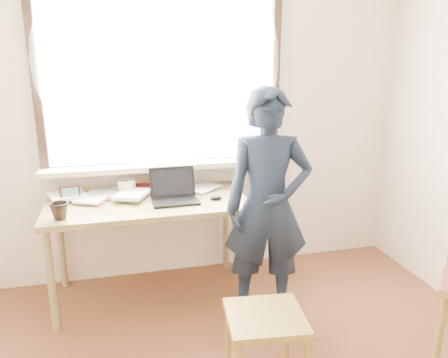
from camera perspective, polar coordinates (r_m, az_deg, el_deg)
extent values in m
cube|color=beige|center=(3.42, -4.52, 8.36)|extent=(3.50, 0.02, 2.60)
cube|color=white|center=(3.36, -8.05, 13.25)|extent=(1.70, 0.01, 1.30)
cube|color=black|center=(3.44, -7.59, 1.86)|extent=(1.82, 0.06, 0.06)
cube|color=black|center=(3.36, -23.45, 12.14)|extent=(0.06, 0.06, 1.30)
cube|color=black|center=(3.55, 6.65, 13.43)|extent=(0.06, 0.06, 1.30)
cube|color=beige|center=(3.37, -7.45, 1.74)|extent=(1.85, 0.20, 0.04)
cube|color=white|center=(3.28, -7.97, 14.95)|extent=(1.95, 0.02, 1.65)
cube|color=olive|center=(3.15, -9.89, -3.14)|extent=(1.40, 0.70, 0.04)
cylinder|color=olive|center=(3.05, -21.63, -12.43)|extent=(0.05, 0.05, 0.71)
cylinder|color=olive|center=(3.59, -20.50, -7.97)|extent=(0.05, 0.05, 0.71)
cylinder|color=olive|center=(3.13, 3.05, -10.48)|extent=(0.05, 0.05, 0.71)
cylinder|color=olive|center=(3.66, 0.27, -6.45)|extent=(0.05, 0.05, 0.71)
cube|color=black|center=(3.08, -6.40, -2.86)|extent=(0.33, 0.23, 0.02)
cube|color=black|center=(3.16, -6.77, -0.41)|extent=(0.32, 0.07, 0.21)
cube|color=black|center=(3.16, -6.77, -0.41)|extent=(0.29, 0.05, 0.18)
cube|color=black|center=(3.07, -6.38, -2.87)|extent=(0.29, 0.14, 0.00)
imported|color=white|center=(3.32, -12.59, -0.96)|extent=(0.19, 0.19, 0.11)
imported|color=black|center=(2.92, -20.69, -3.93)|extent=(0.15, 0.15, 0.11)
ellipsoid|color=black|center=(3.11, -1.07, -2.43)|extent=(0.09, 0.06, 0.03)
cube|color=white|center=(3.31, -16.17, -2.14)|extent=(0.26, 0.24, 0.01)
cube|color=#AA1F20|center=(3.34, -17.87, -2.06)|extent=(0.26, 0.28, 0.01)
cube|color=white|center=(3.43, -21.16, -1.82)|extent=(0.28, 0.34, 0.01)
cube|color=white|center=(3.22, -19.09, -2.72)|extent=(0.22, 0.31, 0.01)
cube|color=#2D3195|center=(3.32, -17.99, -1.97)|extent=(0.34, 0.30, 0.01)
cube|color=white|center=(3.36, -10.91, -1.16)|extent=(0.27, 0.30, 0.01)
cube|color=gold|center=(3.29, -13.71, -1.50)|extent=(0.35, 0.32, 0.02)
imported|color=white|center=(3.32, -15.75, -1.93)|extent=(0.26, 0.30, 0.02)
imported|color=white|center=(3.41, -4.01, -0.95)|extent=(0.31, 0.31, 0.02)
cube|color=black|center=(3.23, -19.44, -1.93)|extent=(0.14, 0.04, 0.11)
cube|color=#36632C|center=(3.23, -19.44, -1.93)|extent=(0.11, 0.02, 0.08)
cube|color=olive|center=(2.44, 5.44, -17.59)|extent=(0.45, 0.43, 0.04)
cylinder|color=olive|center=(2.67, 0.53, -19.73)|extent=(0.03, 0.03, 0.38)
cylinder|color=olive|center=(2.73, 8.31, -18.96)|extent=(0.03, 0.03, 0.38)
cylinder|color=olive|center=(2.92, 26.36, -17.36)|extent=(0.04, 0.04, 0.45)
imported|color=black|center=(2.90, 5.71, -3.58)|extent=(0.63, 0.48, 1.56)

